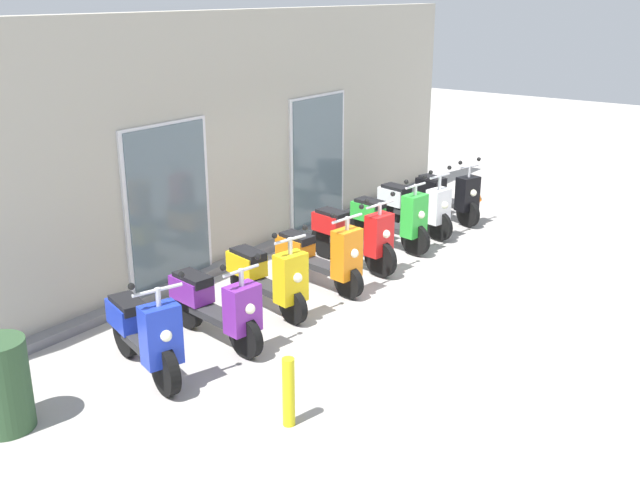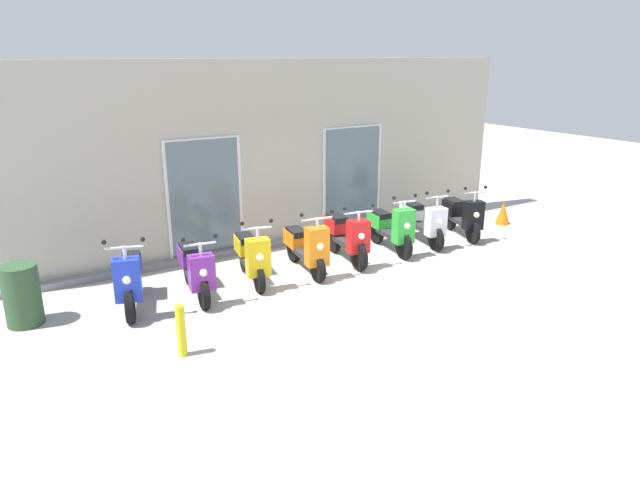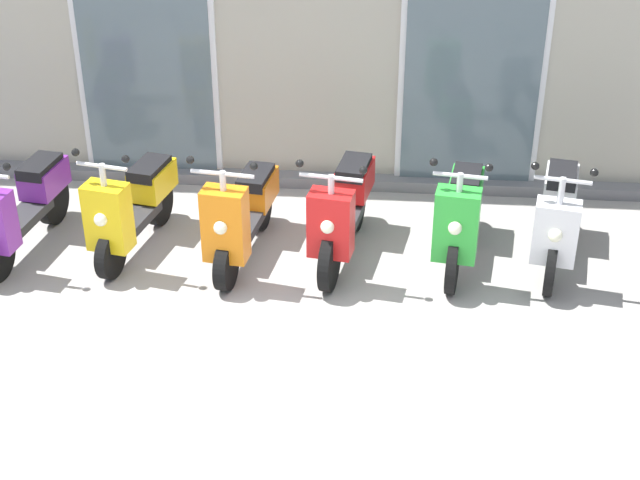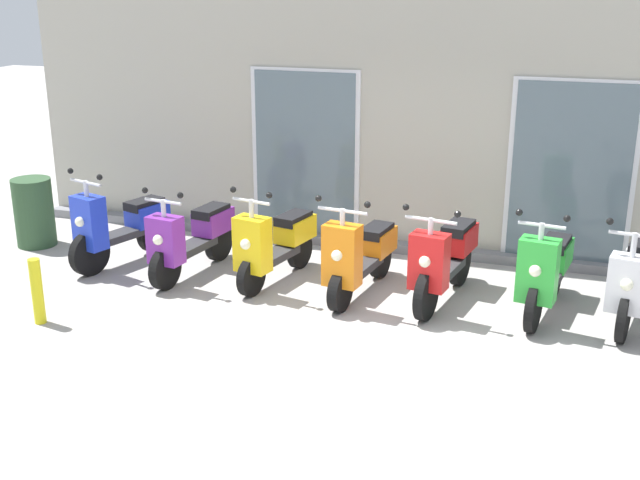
% 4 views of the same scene
% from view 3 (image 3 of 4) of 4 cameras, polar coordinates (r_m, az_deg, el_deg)
% --- Properties ---
extents(ground_plane, '(40.00, 40.00, 0.00)m').
position_cam_3_polar(ground_plane, '(7.81, -2.75, -6.13)').
color(ground_plane, '#A8A39E').
extents(storefront_facade, '(11.25, 0.50, 3.67)m').
position_cam_3_polar(storefront_facade, '(9.81, -0.71, 13.27)').
color(storefront_facade, '#B2AD9E').
rests_on(storefront_facade, ground_plane).
extents(scooter_purple, '(0.60, 1.58, 1.17)m').
position_cam_3_polar(scooter_purple, '(9.25, -17.53, 1.95)').
color(scooter_purple, black).
rests_on(scooter_purple, ground_plane).
extents(scooter_yellow, '(0.65, 1.48, 1.22)m').
position_cam_3_polar(scooter_yellow, '(8.97, -11.26, 2.06)').
color(scooter_yellow, black).
rests_on(scooter_yellow, ground_plane).
extents(scooter_orange, '(0.63, 1.58, 1.24)m').
position_cam_3_polar(scooter_orange, '(8.71, -4.72, 1.56)').
color(scooter_orange, black).
rests_on(scooter_orange, ground_plane).
extents(scooter_red, '(0.65, 1.65, 1.21)m').
position_cam_3_polar(scooter_red, '(8.67, 1.41, 1.79)').
color(scooter_red, black).
rests_on(scooter_red, ground_plane).
extents(scooter_green, '(0.59, 1.59, 1.25)m').
position_cam_3_polar(scooter_green, '(8.70, 8.46, 1.51)').
color(scooter_green, black).
rests_on(scooter_green, ground_plane).
extents(scooter_white, '(0.64, 1.58, 1.22)m').
position_cam_3_polar(scooter_white, '(8.86, 14.09, 1.43)').
color(scooter_white, black).
rests_on(scooter_white, ground_plane).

